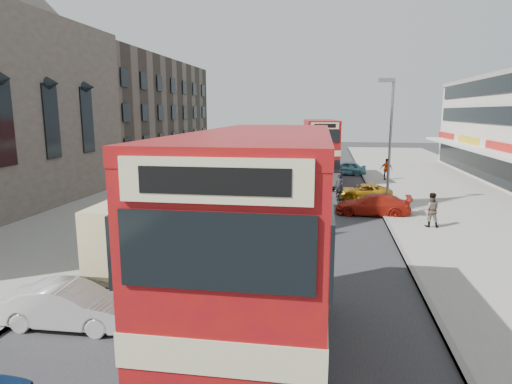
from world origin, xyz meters
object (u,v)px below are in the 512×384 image
Objects in this scene: car_right_a at (373,205)px; cyclist at (339,193)px; bus_second at (320,150)px; car_right_c at (346,168)px; pedestrian_near at (431,210)px; car_left_front at (69,305)px; car_right_b at (363,192)px; bus_main at (264,258)px; coach at (164,216)px; pedestrian_far at (386,169)px; street_lamp at (389,133)px.

cyclist is (-1.90, 3.23, 0.03)m from car_right_a.
bus_second is 2.44× the size of car_right_c.
bus_second is at bearing -65.47° from pedestrian_near.
car_left_front is 2.07× the size of pedestrian_near.
car_right_a is 4.72m from car_right_b.
cyclist is at bearing -3.47° from car_right_c.
car_left_front is at bearing -14.84° from bus_main.
pedestrian_near is (6.09, -15.09, -1.67)m from bus_second.
bus_main is 2.57× the size of car_right_c.
car_right_a is at bearing 39.04° from coach.
car_left_front is at bearing -15.13° from car_right_c.
car_right_a is at bearing -104.27° from bus_main.
pedestrian_far is (12.30, 28.73, 0.46)m from car_left_front.
cyclist reaches higher than car_right_b.
street_lamp is at bearing 43.16° from coach.
car_right_a is at bearing -43.63° from pedestrian_near.
coach is at bearing -57.00° from bus_main.
pedestrian_near is at bearing 15.70° from car_right_b.
bus_main is at bearing -106.08° from car_left_front.
bus_main is at bearing 67.11° from pedestrian_near.
street_lamp reaches higher than coach.
car_left_front is 22.33m from car_right_b.
cyclist reaches higher than car_right_c.
pedestrian_near is 16.11m from pedestrian_far.
car_left_front is 17.81m from pedestrian_near.
bus_second reaches higher than car_right_c.
bus_main is 33.78m from car_right_c.
bus_main is at bearing -15.39° from car_right_b.
pedestrian_far reaches higher than car_right_c.
street_lamp reaches higher than car_right_a.
pedestrian_far reaches higher than car_right_b.
bus_main is 20.34m from cyclist.
bus_main is 22.05m from car_right_b.
bus_second is 5.08× the size of pedestrian_far.
coach is at bearing 26.45° from pedestrian_near.
street_lamp is 6.51m from pedestrian_near.
car_right_b is at bearing -121.26° from pedestrian_far.
pedestrian_near is at bearing -46.92° from car_left_front.
car_right_b is at bearing -100.84° from bus_main.
bus_second is (0.62, 29.18, -0.16)m from bus_main.
cyclist reaches higher than car_left_front.
street_lamp is 4.86m from car_right_a.
pedestrian_near is at bearing 22.62° from coach.
pedestrian_far is at bearing 59.34° from coach.
coach is 4.91× the size of cyclist.
pedestrian_far is at bearing -86.47° from pedestrian_near.
car_right_c is 1.94× the size of cyclist.
car_right_b is (9.56, 13.01, -0.99)m from coach.
bus_main is 2.29× the size of car_right_a.
street_lamp is 11.14m from bus_second.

